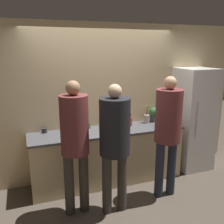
# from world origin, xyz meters

# --- Properties ---
(ground_plane) EXTENTS (14.00, 14.00, 0.00)m
(ground_plane) POSITION_xyz_m (0.00, 0.00, 0.00)
(ground_plane) COLOR #4C4238
(wall_back) EXTENTS (5.20, 0.06, 2.60)m
(wall_back) POSITION_xyz_m (0.00, 0.66, 1.30)
(wall_back) COLOR #D6BC8C
(wall_back) RESTS_ON ground_plane
(counter) EXTENTS (2.52, 0.64, 0.91)m
(counter) POSITION_xyz_m (0.00, 0.35, 0.45)
(counter) COLOR beige
(counter) RESTS_ON ground_plane
(refrigerator) EXTENTS (0.62, 0.63, 1.86)m
(refrigerator) POSITION_xyz_m (1.67, 0.33, 0.93)
(refrigerator) COLOR white
(refrigerator) RESTS_ON ground_plane
(person_left) EXTENTS (0.36, 0.36, 1.81)m
(person_left) POSITION_xyz_m (-0.67, -0.30, 1.10)
(person_left) COLOR #38332D
(person_left) RESTS_ON ground_plane
(person_center) EXTENTS (0.40, 0.40, 1.77)m
(person_center) POSITION_xyz_m (-0.18, -0.46, 1.09)
(person_center) COLOR #38332D
(person_center) RESTS_ON ground_plane
(person_right) EXTENTS (0.38, 0.38, 1.82)m
(person_right) POSITION_xyz_m (0.68, -0.36, 1.11)
(person_right) COLOR #232838
(person_right) RESTS_ON ground_plane
(fruit_bowl) EXTENTS (0.32, 0.32, 0.12)m
(fruit_bowl) POSITION_xyz_m (0.10, 0.37, 0.95)
(fruit_bowl) COLOR brown
(fruit_bowl) RESTS_ON counter
(utensil_crock) EXTENTS (0.10, 0.10, 0.31)m
(utensil_crock) POSITION_xyz_m (0.78, 0.49, 0.99)
(utensil_crock) COLOR #ADA393
(utensil_crock) RESTS_ON counter
(bottle_red) EXTENTS (0.06, 0.06, 0.20)m
(bottle_red) POSITION_xyz_m (0.44, 0.42, 0.99)
(bottle_red) COLOR red
(bottle_red) RESTS_ON counter
(bottle_green) EXTENTS (0.08, 0.08, 0.15)m
(bottle_green) POSITION_xyz_m (-0.29, 0.51, 0.96)
(bottle_green) COLOR #236033
(bottle_green) RESTS_ON counter
(cup_white) EXTENTS (0.07, 0.07, 0.08)m
(cup_white) POSITION_xyz_m (-0.37, 0.26, 0.94)
(cup_white) COLOR white
(cup_white) RESTS_ON counter
(cup_black) EXTENTS (0.08, 0.08, 0.08)m
(cup_black) POSITION_xyz_m (-0.98, 0.56, 0.94)
(cup_black) COLOR #28282D
(cup_black) RESTS_ON counter
(potted_plant) EXTENTS (0.16, 0.16, 0.26)m
(potted_plant) POSITION_xyz_m (0.95, 0.53, 1.04)
(potted_plant) COLOR #3D3D42
(potted_plant) RESTS_ON counter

